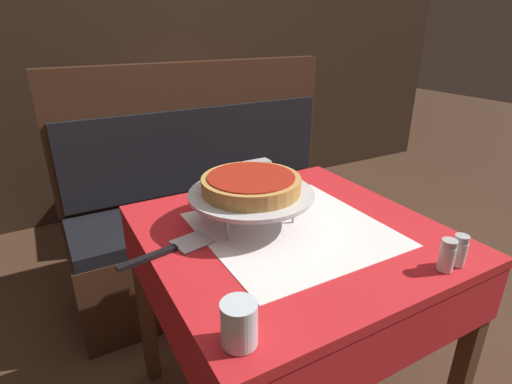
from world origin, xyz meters
TOP-DOWN VIEW (x-y plane):
  - dining_table_front at (0.00, 0.00)m, footprint 0.85×0.85m
  - dining_table_rear at (0.33, 1.64)m, footprint 0.68×0.68m
  - booth_bench at (0.11, 0.88)m, footprint 1.46×0.49m
  - back_wall_panel at (0.00, 2.10)m, footprint 6.00×0.04m
  - pizza_pan_stand at (-0.09, 0.10)m, footprint 0.38×0.38m
  - deep_dish_pizza at (-0.09, 0.10)m, footprint 0.30×0.30m
  - pizza_server at (-0.37, 0.06)m, footprint 0.28×0.11m
  - water_glass_near at (-0.35, -0.34)m, footprint 0.07×0.07m
  - salt_shaker at (0.21, -0.37)m, footprint 0.04×0.04m
  - pepper_shaker at (0.26, -0.37)m, footprint 0.04×0.04m
  - napkin_holder at (0.09, 0.38)m, footprint 0.10×0.05m
  - condiment_caddy at (0.36, 1.74)m, footprint 0.15×0.15m

SIDE VIEW (x-z plane):
  - booth_bench at x=0.11m, z-range -0.24..0.93m
  - dining_table_front at x=0.00m, z-range 0.27..1.03m
  - dining_table_rear at x=0.33m, z-range 0.27..1.05m
  - pizza_server at x=-0.37m, z-range 0.76..0.77m
  - pepper_shaker at x=0.26m, z-range 0.76..0.85m
  - salt_shaker at x=0.21m, z-range 0.76..0.85m
  - napkin_holder at x=0.09m, z-range 0.76..0.85m
  - condiment_caddy at x=0.36m, z-range 0.73..0.89m
  - water_glass_near at x=-0.35m, z-range 0.76..0.86m
  - pizza_pan_stand at x=-0.09m, z-range 0.81..0.91m
  - deep_dish_pizza at x=-0.09m, z-range 0.87..0.92m
  - back_wall_panel at x=0.00m, z-range 0.00..2.40m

